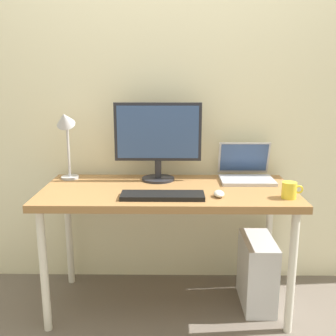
% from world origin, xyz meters
% --- Properties ---
extents(ground_plane, '(6.00, 6.00, 0.00)m').
position_xyz_m(ground_plane, '(0.00, 0.00, 0.00)').
color(ground_plane, '#665B51').
extents(back_wall, '(4.40, 0.04, 2.60)m').
position_xyz_m(back_wall, '(0.00, 0.38, 1.30)').
color(back_wall, beige).
rests_on(back_wall, ground_plane).
extents(desk, '(1.44, 0.63, 0.74)m').
position_xyz_m(desk, '(0.00, 0.00, 0.67)').
color(desk, olive).
rests_on(desk, ground_plane).
extents(monitor, '(0.52, 0.20, 0.47)m').
position_xyz_m(monitor, '(-0.06, 0.19, 1.01)').
color(monitor, '#232328').
rests_on(monitor, desk).
extents(laptop, '(0.32, 0.28, 0.22)m').
position_xyz_m(laptop, '(0.48, 0.21, 0.79)').
color(laptop, '#B2B2B7').
rests_on(laptop, desk).
extents(desk_lamp, '(0.11, 0.16, 0.44)m').
position_xyz_m(desk_lamp, '(-0.62, 0.19, 1.05)').
color(desk_lamp, '#B2B2B7').
rests_on(desk_lamp, desk).
extents(keyboard, '(0.44, 0.14, 0.02)m').
position_xyz_m(keyboard, '(-0.03, -0.18, 0.75)').
color(keyboard, black).
rests_on(keyboard, desk).
extents(mouse, '(0.06, 0.09, 0.03)m').
position_xyz_m(mouse, '(0.27, -0.16, 0.75)').
color(mouse, silver).
rests_on(mouse, desk).
extents(coffee_mug, '(0.11, 0.08, 0.09)m').
position_xyz_m(coffee_mug, '(0.64, -0.17, 0.78)').
color(coffee_mug, yellow).
rests_on(coffee_mug, desk).
extents(computer_tower, '(0.18, 0.36, 0.42)m').
position_xyz_m(computer_tower, '(0.54, 0.01, 0.21)').
color(computer_tower, silver).
rests_on(computer_tower, ground_plane).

